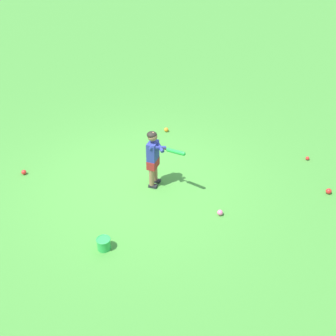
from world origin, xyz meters
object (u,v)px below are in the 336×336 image
Objects in this scene: play_ball_far_left at (329,191)px; toy_bucket at (104,244)px; play_ball_midfield at (307,158)px; child_batter at (154,154)px; play_ball_by_bucket at (166,130)px; play_ball_behind_batter at (24,172)px; play_ball_center_lawn at (220,213)px.

toy_bucket reaches higher than play_ball_far_left.
play_ball_far_left is 4.02m from toy_bucket.
play_ball_far_left is at bearing 31.38° from play_ball_midfield.
child_batter is 2.14m from play_ball_by_bucket.
child_batter reaches higher than play_ball_behind_batter.
child_batter is at bearing -45.68° from play_ball_midfield.
play_ball_by_bucket is at bearing 150.97° from play_ball_behind_batter.
play_ball_center_lawn is at bearing 100.15° from play_ball_behind_batter.
play_ball_far_left is (0.65, 3.62, 0.00)m from play_ball_by_bucket.
toy_bucket is at bearing -38.23° from play_ball_center_lawn.
play_ball_far_left is (-2.12, 5.16, 0.00)m from play_ball_behind_batter.
play_ball_center_lawn is (0.22, 1.37, -0.60)m from child_batter.
play_ball_center_lawn is at bearing -44.93° from play_ball_far_left.
play_ball_far_left reaches higher than play_ball_behind_batter.
child_batter reaches higher than toy_bucket.
play_ball_by_bucket is 0.44× the size of toy_bucket.
toy_bucket is at bearing 14.60° from play_ball_by_bucket.
child_batter is 3.19m from play_ball_midfield.
child_batter is 2.58m from play_ball_behind_batter.
child_batter is 14.32× the size of play_ball_midfield.
play_ball_center_lawn is 1.96m from toy_bucket.
play_ball_center_lawn reaches higher than play_ball_midfield.
play_ball_by_bucket is 1.27× the size of play_ball_midfield.
play_ball_far_left is at bearing 112.35° from play_ball_behind_batter.
play_ball_center_lawn is 3.03m from play_ball_by_bucket.
child_batter is at bearing -99.35° from play_ball_center_lawn.
child_batter reaches higher than play_ball_center_lawn.
play_ball_by_bucket is at bearing -84.35° from play_ball_midfield.
play_ball_by_bucket is at bearing -157.00° from child_batter.
play_ball_by_bucket is at bearing -165.40° from toy_bucket.
play_ball_center_lawn is 2.06m from play_ball_far_left.
toy_bucket is (3.65, 0.95, 0.05)m from play_ball_by_bucket.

